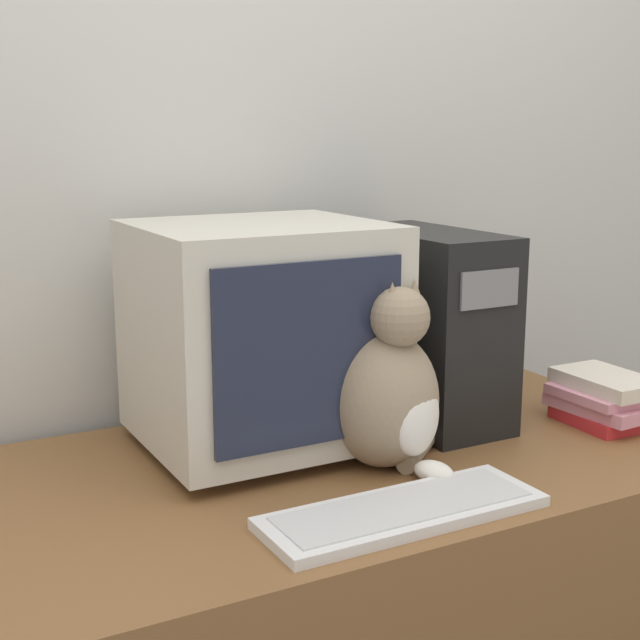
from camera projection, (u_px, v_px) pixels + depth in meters
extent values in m
cube|color=silver|center=(209.00, 150.00, 1.87)|extent=(7.00, 0.05, 2.50)
cube|color=beige|center=(262.00, 440.00, 1.70)|extent=(0.30, 0.24, 0.02)
cube|color=beige|center=(260.00, 331.00, 1.65)|extent=(0.44, 0.39, 0.40)
cube|color=#1E2338|center=(310.00, 354.00, 1.48)|extent=(0.35, 0.01, 0.31)
cube|color=black|center=(425.00, 325.00, 1.84)|extent=(0.19, 0.40, 0.39)
cube|color=slate|center=(490.00, 289.00, 1.64)|extent=(0.13, 0.01, 0.07)
cube|color=silver|center=(403.00, 512.00, 1.39)|extent=(0.46, 0.16, 0.02)
cube|color=silver|center=(403.00, 506.00, 1.39)|extent=(0.41, 0.12, 0.00)
ellipsoid|color=gray|center=(383.00, 399.00, 1.58)|extent=(0.25, 0.25, 0.25)
ellipsoid|color=white|center=(416.00, 418.00, 1.53)|extent=(0.12, 0.09, 0.14)
sphere|color=gray|center=(400.00, 317.00, 1.53)|extent=(0.13, 0.13, 0.11)
cone|color=gray|center=(392.00, 295.00, 1.50)|extent=(0.03, 0.03, 0.04)
cone|color=gray|center=(414.00, 290.00, 1.55)|extent=(0.03, 0.03, 0.04)
ellipsoid|color=white|center=(434.00, 472.00, 1.53)|extent=(0.07, 0.09, 0.04)
cylinder|color=gray|center=(421.00, 446.00, 1.65)|extent=(0.19, 0.17, 0.03)
cube|color=red|center=(605.00, 417.00, 1.83)|extent=(0.16, 0.18, 0.03)
cube|color=pink|center=(607.00, 404.00, 1.83)|extent=(0.17, 0.22, 0.03)
cube|color=pink|center=(602.00, 393.00, 1.82)|extent=(0.15, 0.18, 0.02)
cube|color=beige|center=(607.00, 381.00, 1.82)|extent=(0.14, 0.21, 0.03)
cylinder|color=navy|center=(327.00, 507.00, 1.42)|extent=(0.16, 0.03, 0.01)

